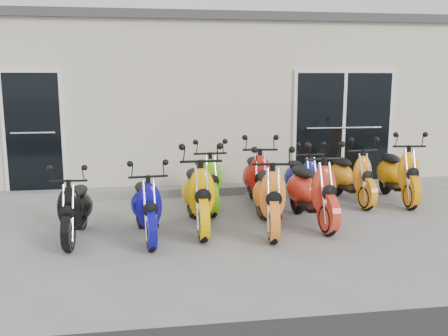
{
  "coord_description": "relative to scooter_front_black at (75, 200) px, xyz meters",
  "views": [
    {
      "loc": [
        -1.18,
        -7.11,
        2.19
      ],
      "look_at": [
        0.0,
        0.6,
        0.75
      ],
      "focal_mm": 40.0,
      "sensor_mm": 36.0,
      "label": 1
    }
  ],
  "objects": [
    {
      "name": "scooter_front_blue",
      "position": [
        0.95,
        -0.1,
        0.03
      ],
      "size": [
        0.73,
        1.62,
        1.16
      ],
      "primitive_type": null,
      "rotation": [
        0.0,
        0.0,
        0.1
      ],
      "color": "#0C0687",
      "rests_on": "ground"
    },
    {
      "name": "door_left",
      "position": [
        -1.02,
        2.56,
        0.71
      ],
      "size": [
        1.07,
        0.08,
        2.22
      ],
      "primitive_type": "cube",
      "color": "black",
      "rests_on": "front_step"
    },
    {
      "name": "door_right",
      "position": [
        4.78,
        2.56,
        0.71
      ],
      "size": [
        2.02,
        0.08,
        2.22
      ],
      "primitive_type": "cube",
      "color": "black",
      "rests_on": "front_step"
    },
    {
      "name": "scooter_front_black",
      "position": [
        0.0,
        0.0,
        0.0
      ],
      "size": [
        0.61,
        1.51,
        1.1
      ],
      "primitive_type": null,
      "rotation": [
        0.0,
        0.0,
        -0.05
      ],
      "color": "black",
      "rests_on": "ground"
    },
    {
      "name": "scooter_front_orange_b",
      "position": [
        2.68,
        0.0,
        0.09
      ],
      "size": [
        0.87,
        1.81,
        1.29
      ],
      "primitive_type": null,
      "rotation": [
        0.0,
        0.0,
        -0.14
      ],
      "color": "orange",
      "rests_on": "ground"
    },
    {
      "name": "front_step",
      "position": [
        2.18,
        2.41,
        -0.47
      ],
      "size": [
        14.0,
        0.4,
        0.15
      ],
      "primitive_type": "cube",
      "color": "gray",
      "rests_on": "ground"
    },
    {
      "name": "roof_cap",
      "position": [
        2.18,
        5.59,
        2.73
      ],
      "size": [
        14.2,
        6.2,
        0.16
      ],
      "primitive_type": "cube",
      "color": "#3F3F42",
      "rests_on": "building"
    },
    {
      "name": "scooter_back_blue",
      "position": [
        3.61,
        1.42,
        0.02
      ],
      "size": [
        0.64,
        1.56,
        1.13
      ],
      "primitive_type": null,
      "rotation": [
        0.0,
        0.0,
        0.05
      ],
      "color": "navy",
      "rests_on": "ground"
    },
    {
      "name": "scooter_front_orange_a",
      "position": [
        1.69,
        0.23,
        0.11
      ],
      "size": [
        0.66,
        1.79,
        1.32
      ],
      "primitive_type": null,
      "rotation": [
        0.0,
        0.0,
        0.0
      ],
      "color": "#FFB100",
      "rests_on": "ground"
    },
    {
      "name": "scooter_back_red",
      "position": [
        2.79,
        1.32,
        0.09
      ],
      "size": [
        0.81,
        1.8,
        1.29
      ],
      "primitive_type": null,
      "rotation": [
        0.0,
        0.0,
        -0.1
      ],
      "color": "#B4170F",
      "rests_on": "ground"
    },
    {
      "name": "ground",
      "position": [
        2.18,
        0.39,
        -0.55
      ],
      "size": [
        80.0,
        80.0,
        0.0
      ],
      "primitive_type": "plane",
      "color": "gray",
      "rests_on": "ground"
    },
    {
      "name": "scooter_back_green",
      "position": [
        1.94,
        1.36,
        0.06
      ],
      "size": [
        0.69,
        1.69,
        1.23
      ],
      "primitive_type": null,
      "rotation": [
        0.0,
        0.0,
        0.05
      ],
      "color": "#5ABA0B",
      "rests_on": "ground"
    },
    {
      "name": "scooter_back_yellow",
      "position": [
        4.47,
        1.37,
        0.05
      ],
      "size": [
        0.74,
        1.68,
        1.21
      ],
      "primitive_type": null,
      "rotation": [
        0.0,
        0.0,
        0.09
      ],
      "color": "orange",
      "rests_on": "ground"
    },
    {
      "name": "scooter_front_red",
      "position": [
        3.38,
        0.24,
        0.1
      ],
      "size": [
        0.77,
        1.81,
        1.3
      ],
      "primitive_type": null,
      "rotation": [
        0.0,
        0.0,
        0.07
      ],
      "color": "red",
      "rests_on": "ground"
    },
    {
      "name": "scooter_back_extra",
      "position": [
        5.32,
        1.32,
        0.09
      ],
      "size": [
        0.81,
        1.8,
        1.29
      ],
      "primitive_type": null,
      "rotation": [
        0.0,
        0.0,
        -0.1
      ],
      "color": "orange",
      "rests_on": "ground"
    },
    {
      "name": "building",
      "position": [
        2.18,
        5.59,
        1.05
      ],
      "size": [
        14.0,
        6.0,
        3.2
      ],
      "primitive_type": "cube",
      "color": "beige",
      "rests_on": "ground"
    }
  ]
}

